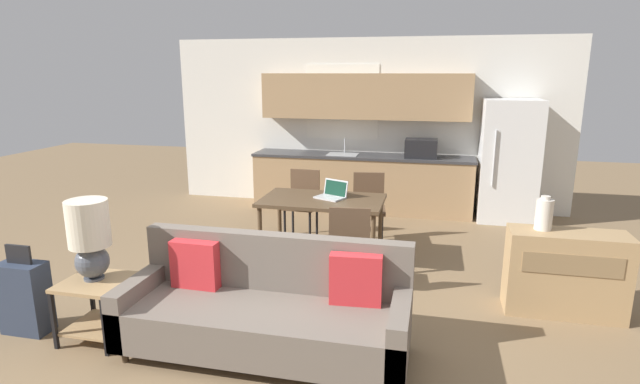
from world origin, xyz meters
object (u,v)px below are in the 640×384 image
Objects in this scene: suitcase at (25,297)px; laptop at (332,193)px; dining_table at (322,205)px; refrigerator at (509,161)px; table_lamp at (89,236)px; dining_chair_far_left at (303,200)px; couch at (267,310)px; credenza at (565,273)px; vase at (544,214)px; dining_chair_near_right at (350,243)px; side_table at (97,299)px; dining_chair_far_right at (368,205)px.

laptop is at bearing 45.90° from suitcase.
refrigerator is at bearing 44.50° from dining_table.
table_lamp is at bearing -100.83° from laptop.
table_lamp reaches higher than dining_chair_far_left.
dining_table is 1.79× the size of suitcase.
couch is at bearing -78.84° from dining_chair_far_left.
credenza is 3.28m from dining_chair_far_left.
couch is at bearing 5.02° from suitcase.
refrigerator reaches higher than credenza.
dining_table is 3.05m from suitcase.
table_lamp is (-1.45, -2.11, 0.20)m from dining_table.
vase is 0.34× the size of dining_chair_near_right.
vase is (3.65, 1.40, 0.58)m from side_table.
suitcase is at bearing -162.79° from credenza.
suitcase reaches higher than side_table.
table_lamp is 0.74× the size of dining_chair_far_right.
dining_chair_far_right and dining_chair_near_right have the same top height.
dining_table is 1.54× the size of dining_chair_far_left.
laptop is (1.55, 2.19, -0.08)m from table_lamp.
laptop is 0.51× the size of suitcase.
credenza is 1.31× the size of suitcase.
couch is 1.56m from table_lamp.
vase is 0.79× the size of laptop.
side_table is at bearing -100.15° from laptop.
dining_chair_far_left is (-2.67, 1.50, -0.41)m from vase.
dining_chair_far_left is (-0.44, 0.77, -0.17)m from dining_table.
credenza is 2.53m from dining_chair_far_right.
dining_chair_far_left is at bearing 152.95° from laptop.
refrigerator reaches higher than dining_table.
table_lamp is at bearing -161.14° from credenza.
refrigerator is 2.68× the size of table_lamp.
suitcase reaches higher than dining_table.
laptop is at bearing -124.56° from dining_chair_far_right.
dining_chair_near_right is at bearing 179.18° from credenza.
refrigerator reaches higher than dining_chair_far_left.
dining_chair_far_left is 0.92m from laptop.
table_lamp is 0.74× the size of dining_chair_near_right.
refrigerator reaches higher than suitcase.
dining_table is 2.59m from side_table.
couch is (0.01, -2.00, -0.34)m from dining_table.
suitcase is (-2.53, -2.94, -0.20)m from dining_chair_far_right.
side_table is 2.34m from dining_chair_near_right.
laptop reaches higher than couch.
dining_table is (-2.30, -2.26, -0.21)m from refrigerator.
vase reaches higher than side_table.
vase is 0.34× the size of dining_chair_far_right.
vase is 4.59m from suitcase.
side_table is at bearing -130.31° from refrigerator.
dining_chair_near_right is at bearing -179.47° from vase.
couch is at bearing -150.26° from vase.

